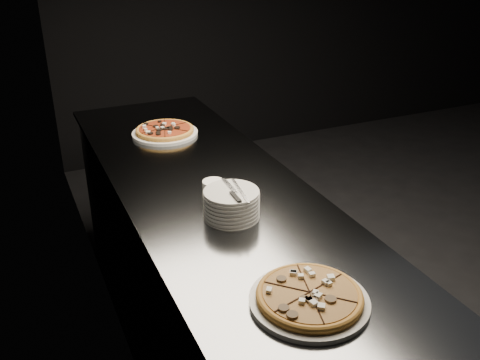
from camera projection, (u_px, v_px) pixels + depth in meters
name	position (u px, v px, depth m)	size (l,w,h in m)	color
wall_left	(109.00, 81.00, 1.85)	(0.02, 5.00, 2.80)	black
counter	(213.00, 277.00, 2.40)	(0.74, 2.44, 0.92)	#5A5D61
pizza_mushroom	(309.00, 297.00, 1.50)	(0.37, 0.37, 0.04)	silver
pizza_tomato	(165.00, 131.00, 2.72)	(0.36, 0.36, 0.04)	silver
plate_stack	(231.00, 204.00, 1.94)	(0.20, 0.20, 0.11)	silver
cutlery	(235.00, 192.00, 1.91)	(0.09, 0.21, 0.01)	#B6B9BE
ramekin	(214.00, 189.00, 2.08)	(0.09, 0.09, 0.08)	white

